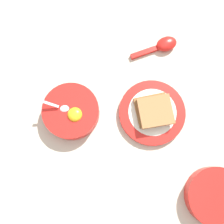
{
  "coord_description": "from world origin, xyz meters",
  "views": [
    {
      "loc": [
        0.07,
        0.13,
        0.76
      ],
      "look_at": [
        0.06,
        -0.02,
        0.02
      ],
      "focal_mm": 42.0,
      "sensor_mm": 36.0,
      "label": 1
    }
  ],
  "objects_px": {
    "egg_bowl": "(71,112)",
    "toast_plate": "(152,113)",
    "congee_bowl": "(216,197)",
    "soup_spoon": "(163,45)",
    "toast_sandwich": "(154,111)"
  },
  "relations": [
    {
      "from": "toast_sandwich",
      "to": "congee_bowl",
      "type": "relative_size",
      "value": 0.68
    },
    {
      "from": "congee_bowl",
      "to": "soup_spoon",
      "type": "bearing_deg",
      "value": -78.65
    },
    {
      "from": "toast_sandwich",
      "to": "egg_bowl",
      "type": "bearing_deg",
      "value": -3.95
    },
    {
      "from": "soup_spoon",
      "to": "toast_sandwich",
      "type": "bearing_deg",
      "value": 75.83
    },
    {
      "from": "egg_bowl",
      "to": "toast_plate",
      "type": "relative_size",
      "value": 0.83
    },
    {
      "from": "egg_bowl",
      "to": "soup_spoon",
      "type": "xyz_separation_m",
      "value": [
        -0.29,
        -0.19,
        -0.01
      ]
    },
    {
      "from": "egg_bowl",
      "to": "soup_spoon",
      "type": "distance_m",
      "value": 0.34
    },
    {
      "from": "egg_bowl",
      "to": "toast_plate",
      "type": "xyz_separation_m",
      "value": [
        -0.23,
        0.02,
        -0.02
      ]
    },
    {
      "from": "toast_sandwich",
      "to": "soup_spoon",
      "type": "relative_size",
      "value": 0.72
    },
    {
      "from": "toast_sandwich",
      "to": "congee_bowl",
      "type": "height_order",
      "value": "toast_sandwich"
    },
    {
      "from": "egg_bowl",
      "to": "toast_sandwich",
      "type": "distance_m",
      "value": 0.23
    },
    {
      "from": "egg_bowl",
      "to": "congee_bowl",
      "type": "xyz_separation_m",
      "value": [
        -0.38,
        0.26,
        -0.0
      ]
    },
    {
      "from": "toast_plate",
      "to": "toast_sandwich",
      "type": "bearing_deg",
      "value": 177.71
    },
    {
      "from": "toast_plate",
      "to": "soup_spoon",
      "type": "relative_size",
      "value": 1.28
    },
    {
      "from": "toast_plate",
      "to": "soup_spoon",
      "type": "distance_m",
      "value": 0.21
    }
  ]
}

